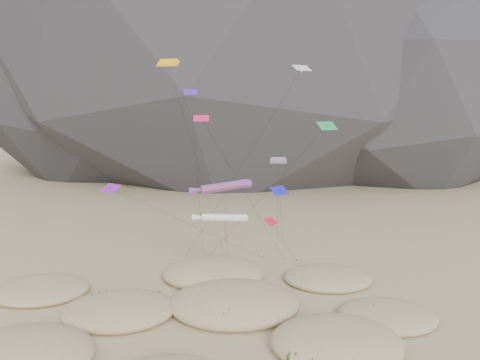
# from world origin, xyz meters

# --- Properties ---
(ground) EXTENTS (500.00, 500.00, 0.00)m
(ground) POSITION_xyz_m (0.00, 0.00, 0.00)
(ground) COLOR #CCB789
(ground) RESTS_ON ground
(dunes) EXTENTS (51.19, 36.04, 3.61)m
(dunes) POSITION_xyz_m (-2.06, 3.79, 0.69)
(dunes) COLOR #CCB789
(dunes) RESTS_ON ground
(dune_grass) EXTENTS (42.78, 27.45, 1.50)m
(dune_grass) POSITION_xyz_m (-1.17, 3.73, 0.83)
(dune_grass) COLOR black
(dune_grass) RESTS_ON ground
(kite_stakes) EXTENTS (18.80, 2.46, 0.30)m
(kite_stakes) POSITION_xyz_m (1.40, 23.27, 0.15)
(kite_stakes) COLOR #3F2D1E
(kite_stakes) RESTS_ON ground
(rainbow_tube_kite) EXTENTS (7.33, 15.03, 14.40)m
(rainbow_tube_kite) POSITION_xyz_m (0.16, 8.44, 13.56)
(rainbow_tube_kite) COLOR red
(rainbow_tube_kite) RESTS_ON ground
(white_tube_kite) EXTENTS (7.10, 10.01, 9.84)m
(white_tube_kite) POSITION_xyz_m (-0.13, 12.00, 9.10)
(white_tube_kite) COLOR white
(white_tube_kite) RESTS_ON ground
(orange_parafoil) EXTENTS (8.62, 7.82, 28.71)m
(orange_parafoil) POSITION_xyz_m (-6.77, 16.80, 27.88)
(orange_parafoil) COLOR #F8AC0D
(orange_parafoil) RESTS_ON ground
(multi_parafoil) EXTENTS (2.65, 16.31, 16.90)m
(multi_parafoil) POSITION_xyz_m (6.60, 9.35, 16.23)
(multi_parafoil) COLOR red
(multi_parafoil) RESTS_ON ground
(delta_kites) EXTENTS (27.98, 20.71, 27.54)m
(delta_kites) POSITION_xyz_m (2.91, 10.28, 17.53)
(delta_kites) COLOR #1D17C6
(delta_kites) RESTS_ON ground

